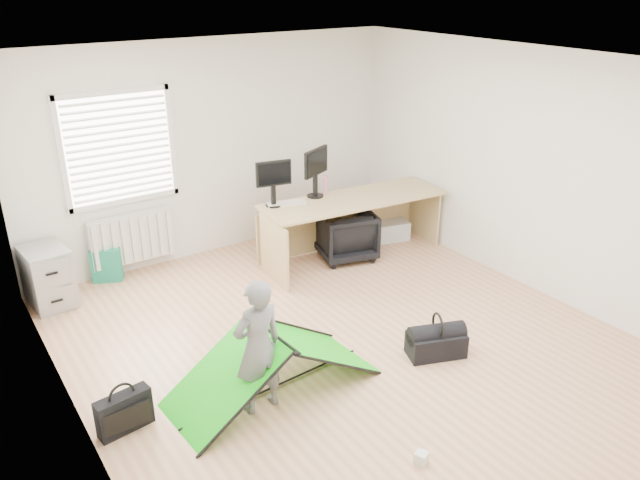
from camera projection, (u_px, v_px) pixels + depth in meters
ground at (342, 340)px, 6.26m from camera, size 5.50×5.50×0.00m
back_wall at (215, 149)px, 7.81m from camera, size 5.00×0.02×2.70m
window at (119, 148)px, 7.08m from camera, size 1.20×0.06×1.20m
radiator at (132, 238)px, 7.49m from camera, size 1.00×0.12×0.60m
desk at (354, 228)px, 7.90m from camera, size 2.42×0.96×0.81m
filing_cabinet at (48, 277)px, 6.81m from camera, size 0.48×0.61×0.67m
monitor_left at (273, 190)px, 7.41m from camera, size 0.44×0.18×0.41m
monitor_right at (315, 179)px, 7.71m from camera, size 0.47×0.29×0.45m
keyboard at (286, 203)px, 7.55m from camera, size 0.50×0.30×0.02m
thermos at (325, 185)px, 7.85m from camera, size 0.09×0.09×0.24m
office_chair at (345, 234)px, 7.94m from camera, size 0.84×0.85×0.64m
person at (258, 347)px, 5.06m from camera, size 0.45×0.30×1.20m
kite at (273, 361)px, 5.42m from camera, size 1.90×0.93×0.57m
storage_crate at (390, 230)px, 8.56m from camera, size 0.52×0.42×0.26m
tote_bag at (107, 265)px, 7.38m from camera, size 0.37×0.28×0.41m
laptop_bag at (124, 413)px, 4.98m from camera, size 0.46×0.19×0.33m
white_box at (421, 458)px, 4.69m from camera, size 0.12×0.12×0.09m
duffel_bag at (436, 344)px, 5.97m from camera, size 0.60×0.45×0.24m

